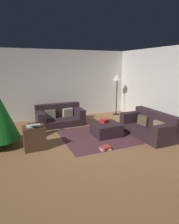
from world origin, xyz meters
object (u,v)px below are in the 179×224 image
Objects in this scene: couch_left at (59,116)px; couch_right at (150,126)px; side_table at (34,138)px; gift_box at (104,121)px; tv_remote at (103,122)px; book_stack at (105,148)px; ottoman at (106,129)px; laptop at (34,125)px; corner_lamp at (117,80)px.

couch_left is 3.07m from couch_right.
side_table is (-1.08, -1.77, 0.02)m from couch_left.
gift_box is at bearing 64.47° from couch_right.
tv_remote reaches higher than book_stack.
gift_box is 2.08m from side_table.
ottoman is 1.02m from book_stack.
couch_right reaches higher than couch_left.
side_table is at bearing 83.93° from couch_right.
laptop reaches higher than couch_right.
ottoman is at bearing 5.28° from laptop.
tv_remote is at bearing -129.97° from corner_lamp.
couch_right is at bearing -97.22° from corner_lamp.
laptop is 4.31m from corner_lamp.
corner_lamp reaches higher than side_table.
corner_lamp reaches higher than laptop.
side_table reaches higher than tv_remote.
side_table is (-2.07, -0.30, -0.08)m from tv_remote.
side_table reaches higher than ottoman.
couch_right reaches higher than book_stack.
tv_remote is (-0.02, 0.16, 0.19)m from ottoman.
couch_left is 2.58m from book_stack.
couch_right reaches higher than tv_remote.
side_table is 1.55× the size of laptop.
couch_left is 8.14× the size of gift_box.
corner_lamp reaches higher than ottoman.
ottoman is at bearing -127.35° from corner_lamp.
corner_lamp is at bearing 30.70° from side_table.
gift_box is (-0.02, 0.10, 0.23)m from ottoman.
ottoman is (1.00, -1.63, -0.09)m from couch_left.
laptop is (-2.07, -0.35, 0.27)m from tv_remote.
corner_lamp reaches higher than book_stack.
couch_right is at bearing 136.40° from couch_left.
tv_remote is 0.27× the size of side_table.
laptop is 1.84m from book_stack.
ottoman is at bearing 68.05° from couch_right.
book_stack is (1.60, -0.69, -0.60)m from laptop.
laptop is at bearing 59.44° from couch_left.
corner_lamp is (0.32, 2.50, 1.15)m from couch_right.
couch_left reaches higher than tv_remote.
couch_right is 1.40m from tv_remote.
couch_right is 1.04× the size of corner_lamp.
couch_right is (2.22, -2.12, 0.00)m from couch_left.
side_table is at bearing 154.96° from book_stack.
couch_left is at bearing 122.68° from gift_box.
couch_left reaches higher than gift_box.
laptop is (-1.08, -1.82, 0.37)m from couch_left.
laptop reaches higher than ottoman.
corner_lamp reaches higher than tv_remote.
couch_left is 2.15m from laptop.
corner_lamp is at bearing -7.19° from couch_right.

